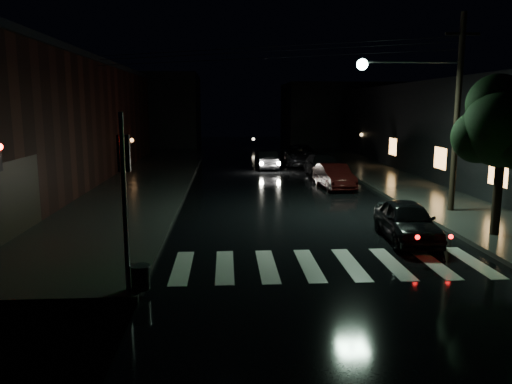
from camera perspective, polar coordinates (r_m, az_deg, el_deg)
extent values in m
plane|color=black|center=(13.77, -3.59, -9.19)|extent=(120.00, 120.00, 0.00)
cube|color=#282826|center=(27.84, -13.90, 0.43)|extent=(6.00, 44.00, 0.15)
cube|color=#282826|center=(29.13, 16.52, 0.71)|extent=(4.00, 44.00, 0.15)
cube|color=black|center=(31.44, -26.24, 7.03)|extent=(10.00, 36.00, 7.00)
cube|color=black|center=(35.38, 25.31, 6.49)|extent=(10.00, 40.00, 6.00)
cube|color=black|center=(58.89, -13.48, 9.09)|extent=(14.00, 10.00, 8.00)
cube|color=black|center=(59.68, 10.15, 8.73)|extent=(14.00, 10.00, 7.00)
cube|color=beige|center=(14.54, 8.44, -8.21)|extent=(9.00, 3.00, 0.01)
cylinder|color=slate|center=(11.97, -14.79, -1.26)|extent=(0.12, 0.12, 4.20)
cylinder|color=black|center=(12.39, -13.04, -9.56)|extent=(0.44, 0.44, 0.55)
cylinder|color=slate|center=(12.30, -13.09, -8.26)|extent=(0.48, 0.48, 0.04)
cube|color=black|center=(11.99, -14.87, 4.31)|extent=(0.28, 0.16, 0.85)
sphere|color=#0CFF33|center=(12.10, -14.73, 3.17)|extent=(0.20, 0.20, 0.20)
cylinder|color=black|center=(18.66, 25.90, 0.10)|extent=(0.30, 0.30, 3.00)
sphere|color=black|center=(18.46, 26.38, 6.54)|extent=(2.60, 2.60, 2.60)
sphere|color=black|center=(18.54, 24.09, 5.78)|extent=(1.80, 1.80, 1.80)
sphere|color=black|center=(18.88, 25.82, 9.06)|extent=(2.00, 2.00, 2.00)
cylinder|color=black|center=(22.14, 22.00, 8.26)|extent=(0.24, 0.24, 8.00)
cube|color=black|center=(22.31, 22.54, 16.36)|extent=(1.40, 0.10, 0.10)
cylinder|color=slate|center=(21.43, 17.38, 13.99)|extent=(4.00, 0.08, 0.08)
sphere|color=#BFFFD8|center=(20.81, 12.05, 14.07)|extent=(0.44, 0.44, 0.44)
imported|color=black|center=(17.55, 16.87, -3.16)|extent=(1.80, 4.01, 1.34)
imported|color=black|center=(27.71, 8.93, 1.81)|extent=(1.70, 4.18, 1.35)
imported|color=black|center=(32.41, 7.67, 3.05)|extent=(1.99, 4.88, 1.41)
imported|color=black|center=(38.37, 5.16, 4.24)|extent=(2.59, 5.56, 1.54)
imported|color=black|center=(35.93, 1.22, 3.69)|extent=(1.47, 3.94, 1.29)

